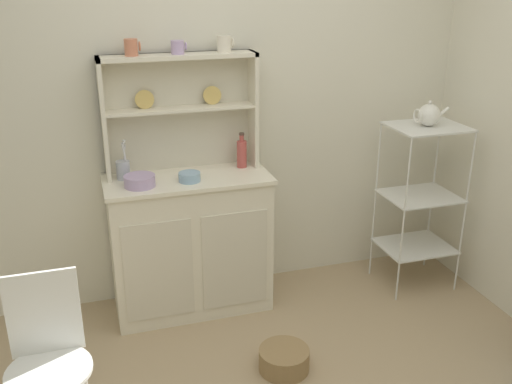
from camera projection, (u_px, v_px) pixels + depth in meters
name	position (u px, v px, depth m)	size (l,w,h in m)	color
wall_back	(220.00, 104.00, 3.58)	(3.84, 0.05, 2.50)	silver
hutch_cabinet	(190.00, 242.00, 3.56)	(0.98, 0.45, 0.88)	silver
hutch_shelf_unit	(179.00, 104.00, 3.41)	(0.91, 0.18, 0.70)	beige
bakers_rack	(421.00, 189.00, 3.76)	(0.47, 0.39, 1.11)	silver
wire_chair	(47.00, 350.00, 2.44)	(0.36, 0.36, 0.85)	white
floor_basket	(284.00, 359.00, 3.10)	(0.27, 0.27, 0.12)	#93754C
cup_terracotta_0	(131.00, 47.00, 3.18)	(0.09, 0.07, 0.09)	#C67556
cup_lilac_1	(178.00, 47.00, 3.25)	(0.09, 0.07, 0.08)	#B79ECC
cup_cream_2	(224.00, 44.00, 3.32)	(0.10, 0.08, 0.09)	silver
bowl_mixing_large	(140.00, 181.00, 3.25)	(0.18, 0.18, 0.06)	#B79ECC
bowl_floral_medium	(190.00, 177.00, 3.33)	(0.13, 0.13, 0.05)	#8EB2D1
jam_bottle	(242.00, 153.00, 3.55)	(0.06, 0.06, 0.22)	#B74C47
utensil_jar	(123.00, 169.00, 3.35)	(0.08, 0.08, 0.24)	#B2B7C6
porcelain_teapot	(429.00, 115.00, 3.58)	(0.23, 0.14, 0.16)	white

